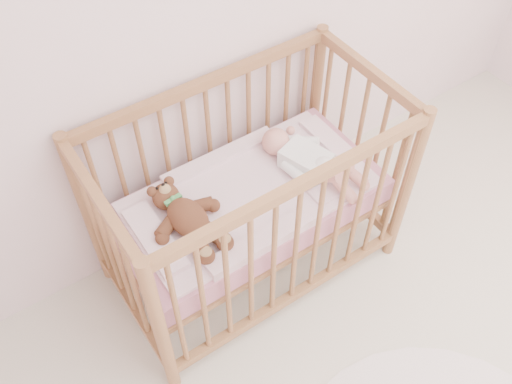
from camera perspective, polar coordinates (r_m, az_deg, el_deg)
crib at (r=2.64m, az=-0.61°, el=-0.99°), size 1.36×0.76×1.00m
mattress at (r=2.65m, az=-0.61°, el=-1.20°), size 1.22×0.62×0.13m
blanket at (r=2.59m, az=-0.62°, el=-0.16°), size 1.10×0.58×0.06m
baby at (r=2.64m, az=5.02°, el=3.40°), size 0.45×0.65×0.14m
teddy_bear at (r=2.41m, az=-6.83°, el=-2.49°), size 0.39×0.52×0.13m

